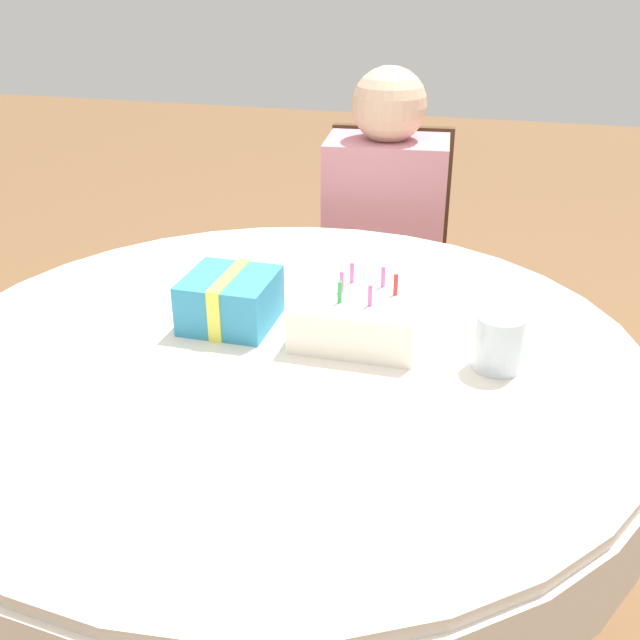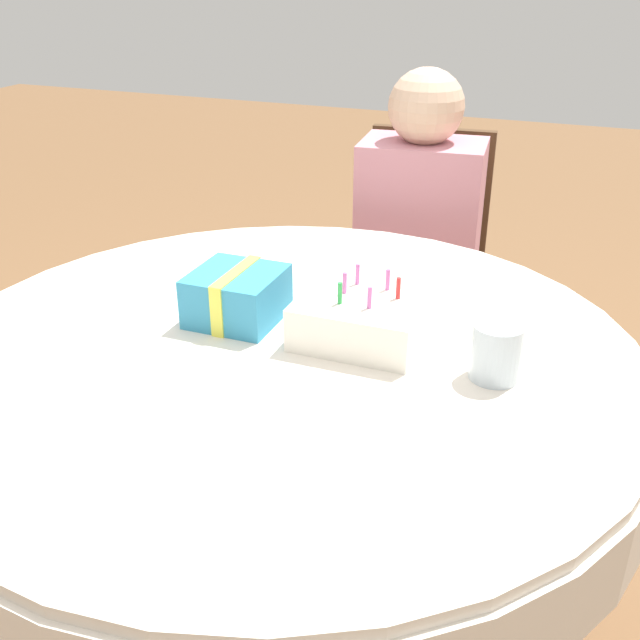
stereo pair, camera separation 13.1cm
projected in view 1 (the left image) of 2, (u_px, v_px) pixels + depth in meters
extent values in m
cylinder|color=silver|center=(283.00, 351.00, 1.33)|extent=(1.27, 1.27, 0.02)
cylinder|color=silver|center=(284.00, 389.00, 1.36)|extent=(1.29, 1.29, 0.14)
cylinder|color=#A37A4C|center=(32.00, 618.00, 1.28)|extent=(0.05, 0.05, 0.75)
cylinder|color=#A37A4C|center=(196.00, 403.00, 1.88)|extent=(0.05, 0.05, 0.75)
cylinder|color=#A37A4C|center=(477.00, 446.00, 1.72)|extent=(0.05, 0.05, 0.75)
cube|color=#4C331E|center=(381.00, 305.00, 2.26)|extent=(0.44, 0.44, 0.04)
cube|color=#4C331E|center=(390.00, 204.00, 2.31)|extent=(0.36, 0.06, 0.48)
cylinder|color=#4C331E|center=(315.00, 394.00, 2.23)|extent=(0.04, 0.04, 0.42)
cylinder|color=#4C331E|center=(432.00, 404.00, 2.18)|extent=(0.04, 0.04, 0.42)
cylinder|color=#4C331E|center=(333.00, 340.00, 2.54)|extent=(0.04, 0.04, 0.42)
cylinder|color=#4C331E|center=(435.00, 348.00, 2.49)|extent=(0.04, 0.04, 0.42)
cylinder|color=#DBB293|center=(346.00, 389.00, 2.22)|extent=(0.09, 0.09, 0.45)
cylinder|color=#DBB293|center=(402.00, 394.00, 2.20)|extent=(0.09, 0.09, 0.45)
cube|color=#C67F8E|center=(384.00, 223.00, 2.14)|extent=(0.36, 0.26, 0.48)
sphere|color=#DBB293|center=(389.00, 105.00, 2.00)|extent=(0.20, 0.20, 0.20)
cube|color=white|center=(361.00, 314.00, 1.35)|extent=(0.22, 0.22, 0.08)
cylinder|color=red|center=(396.00, 285.00, 1.32)|extent=(0.01, 0.01, 0.04)
cylinder|color=#D166B2|center=(383.00, 277.00, 1.35)|extent=(0.01, 0.01, 0.04)
cylinder|color=#D166B2|center=(352.00, 273.00, 1.37)|extent=(0.01, 0.01, 0.04)
cylinder|color=#D166B2|center=(342.00, 282.00, 1.33)|extent=(0.01, 0.01, 0.04)
cylinder|color=green|center=(340.00, 292.00, 1.29)|extent=(0.01, 0.01, 0.04)
cylinder|color=#D166B2|center=(370.00, 295.00, 1.28)|extent=(0.01, 0.01, 0.04)
cylinder|color=silver|center=(499.00, 342.00, 1.24)|extent=(0.08, 0.08, 0.10)
cube|color=teal|center=(230.00, 300.00, 1.39)|extent=(0.16, 0.16, 0.09)
cube|color=#EAE54C|center=(230.00, 300.00, 1.39)|extent=(0.02, 0.17, 0.10)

